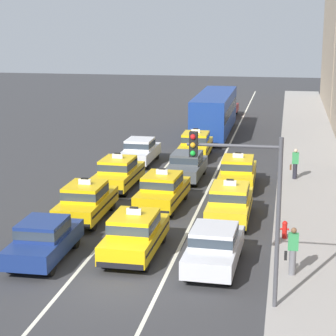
{
  "coord_description": "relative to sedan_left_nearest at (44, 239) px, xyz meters",
  "views": [
    {
      "loc": [
        5.58,
        -19.66,
        8.92
      ],
      "look_at": [
        -0.38,
        12.07,
        1.3
      ],
      "focal_mm": 68.41,
      "sensor_mm": 36.0,
      "label": 1
    }
  ],
  "objects": [
    {
      "name": "pedestrian_near_crosswalk",
      "position": [
        9.14,
        -0.06,
        0.17
      ],
      "size": [
        0.47,
        0.24,
        1.72
      ],
      "color": "slate",
      "rests_on": "sidewalk_curb"
    },
    {
      "name": "taxi_left_third",
      "position": [
        0.05,
        10.59,
        0.03
      ],
      "size": [
        1.89,
        4.59,
        1.96
      ],
      "color": "black",
      "rests_on": "ground"
    },
    {
      "name": "lane_stripe_center_right",
      "position": [
        4.78,
        18.24,
        -0.84
      ],
      "size": [
        0.14,
        80.0,
        0.01
      ],
      "primitive_type": "cube",
      "color": "silver",
      "rests_on": "ground"
    },
    {
      "name": "sidewalk_curb",
      "position": [
        10.38,
        13.24,
        -0.77
      ],
      "size": [
        4.0,
        90.0,
        0.15
      ],
      "primitive_type": "cube",
      "color": "#9E9993",
      "rests_on": "ground"
    },
    {
      "name": "pedestrian_by_storefront",
      "position": [
        9.3,
        13.85,
        0.15
      ],
      "size": [
        0.47,
        0.24,
        1.7
      ],
      "color": "#23232D",
      "rests_on": "sidewalk_curb"
    },
    {
      "name": "taxi_right_third",
      "position": [
        6.29,
        11.93,
        0.03
      ],
      "size": [
        1.88,
        4.58,
        1.96
      ],
      "color": "black",
      "rests_on": "ground"
    },
    {
      "name": "traffic_light_pole",
      "position": [
        7.66,
        -2.74,
        2.97
      ],
      "size": [
        2.87,
        0.33,
        5.58
      ],
      "color": "#47474C",
      "rests_on": "ground"
    },
    {
      "name": "sedan_left_nearest",
      "position": [
        0.0,
        0.0,
        0.0
      ],
      "size": [
        1.82,
        4.33,
        1.58
      ],
      "color": "black",
      "rests_on": "ground"
    },
    {
      "name": "lane_stripe_left_center",
      "position": [
        1.58,
        18.24,
        -0.84
      ],
      "size": [
        0.14,
        80.0,
        0.01
      ],
      "primitive_type": "cube",
      "color": "silver",
      "rests_on": "ground"
    },
    {
      "name": "fire_hydrant",
      "position": [
        8.86,
        3.74,
        -0.3
      ],
      "size": [
        0.36,
        0.22,
        0.73
      ],
      "color": "red",
      "rests_on": "sidewalk_curb"
    },
    {
      "name": "sedan_left_fourth",
      "position": [
        -0.16,
        16.57,
        0.0
      ],
      "size": [
        1.8,
        4.31,
        1.58
      ],
      "color": "black",
      "rests_on": "ground"
    },
    {
      "name": "ground_plane",
      "position": [
        3.18,
        -1.76,
        -0.85
      ],
      "size": [
        160.0,
        160.0,
        0.0
      ],
      "primitive_type": "plane",
      "color": "#353538"
    },
    {
      "name": "taxi_center_nearest",
      "position": [
        3.23,
        1.14,
        0.03
      ],
      "size": [
        1.86,
        4.57,
        1.96
      ],
      "color": "black",
      "rests_on": "ground"
    },
    {
      "name": "taxi_right_second",
      "position": [
        6.4,
        6.07,
        0.03
      ],
      "size": [
        1.83,
        4.56,
        1.96
      ],
      "color": "black",
      "rests_on": "ground"
    },
    {
      "name": "sedan_center_third",
      "position": [
        3.35,
        13.08,
        0.0
      ],
      "size": [
        1.83,
        4.33,
        1.58
      ],
      "color": "black",
      "rests_on": "ground"
    },
    {
      "name": "taxi_center_fourth",
      "position": [
        3.0,
        18.94,
        0.03
      ],
      "size": [
        1.9,
        4.59,
        1.96
      ],
      "color": "black",
      "rests_on": "ground"
    },
    {
      "name": "taxi_left_second",
      "position": [
        0.01,
        5.09,
        0.03
      ],
      "size": [
        1.84,
        4.57,
        1.96
      ],
      "color": "black",
      "rests_on": "ground"
    },
    {
      "name": "sedan_right_nearest",
      "position": [
        6.36,
        0.39,
        0.0
      ],
      "size": [
        1.88,
        4.35,
        1.58
      ],
      "color": "black",
      "rests_on": "ground"
    },
    {
      "name": "sedan_center_sixth",
      "position": [
        3.23,
        37.2,
        0.0
      ],
      "size": [
        1.93,
        4.37,
        1.58
      ],
      "color": "black",
      "rests_on": "ground"
    },
    {
      "name": "bus_center_fifth",
      "position": [
        3.23,
        27.53,
        0.97
      ],
      "size": [
        2.6,
        11.22,
        3.22
      ],
      "color": "black",
      "rests_on": "ground"
    },
    {
      "name": "taxi_center_second",
      "position": [
        3.04,
        7.57,
        0.03
      ],
      "size": [
        2.02,
        4.64,
        1.96
      ],
      "color": "black",
      "rests_on": "ground"
    }
  ]
}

